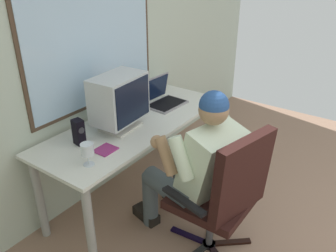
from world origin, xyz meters
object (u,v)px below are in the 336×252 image
(desk, at_px, (136,134))
(office_chair, at_px, (226,191))
(laptop, at_px, (161,97))
(cd_case, at_px, (106,150))
(wine_glass, at_px, (87,150))
(person_seated, at_px, (196,165))
(desk_speaker, at_px, (79,132))
(crt_monitor, at_px, (119,99))

(desk, relative_size, office_chair, 1.72)
(office_chair, bearing_deg, laptop, 57.63)
(laptop, distance_m, cd_case, 0.91)
(desk, distance_m, wine_glass, 0.71)
(person_seated, height_order, desk_speaker, person_seated)
(person_seated, height_order, wine_glass, person_seated)
(desk, height_order, crt_monitor, crt_monitor)
(crt_monitor, bearing_deg, desk_speaker, 169.41)
(laptop, bearing_deg, office_chair, -122.37)
(desk, height_order, laptop, laptop)
(desk, distance_m, laptop, 0.47)
(office_chair, distance_m, wine_glass, 0.93)
(office_chair, height_order, cd_case, office_chair)
(person_seated, distance_m, laptop, 0.92)
(wine_glass, bearing_deg, desk, 13.99)
(desk_speaker, xyz_separation_m, cd_case, (0.04, -0.21, -0.09))
(desk, distance_m, person_seated, 0.67)
(office_chair, height_order, person_seated, person_seated)
(crt_monitor, distance_m, cd_case, 0.42)
(person_seated, distance_m, desk_speaker, 0.85)
(office_chair, bearing_deg, desk_speaker, 107.03)
(wine_glass, relative_size, desk_speaker, 0.81)
(desk_speaker, height_order, cd_case, desk_speaker)
(desk, bearing_deg, crt_monitor, 170.58)
(desk, xyz_separation_m, office_chair, (-0.19, -0.92, -0.06))
(person_seated, xyz_separation_m, wine_glass, (-0.52, 0.49, 0.20))
(office_chair, height_order, wine_glass, office_chair)
(crt_monitor, xyz_separation_m, desk_speaker, (-0.36, 0.07, -0.15))
(laptop, bearing_deg, crt_monitor, -176.73)
(desk, bearing_deg, person_seated, -101.76)
(desk, xyz_separation_m, desk_speaker, (-0.50, 0.09, 0.20))
(person_seated, distance_m, crt_monitor, 0.76)
(person_seated, distance_m, wine_glass, 0.74)
(office_chair, height_order, desk_speaker, office_chair)
(cd_case, bearing_deg, desk_speaker, 100.27)
(desk, height_order, office_chair, office_chair)
(office_chair, relative_size, cd_case, 7.06)
(office_chair, distance_m, person_seated, 0.28)
(office_chair, xyz_separation_m, person_seated, (0.05, 0.27, 0.08))
(office_chair, bearing_deg, wine_glass, 121.43)
(crt_monitor, distance_m, desk_speaker, 0.39)
(wine_glass, bearing_deg, office_chair, -58.57)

